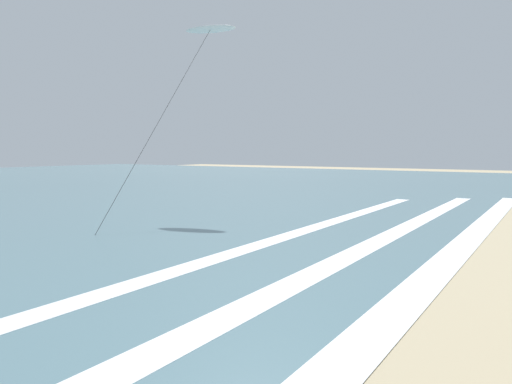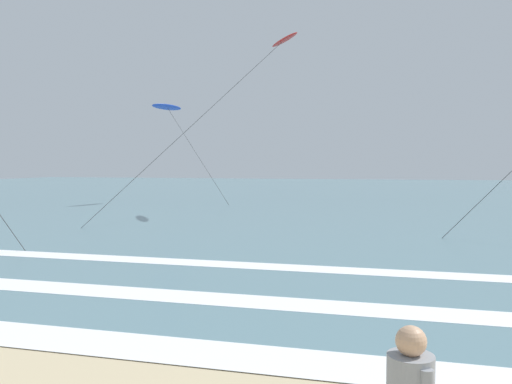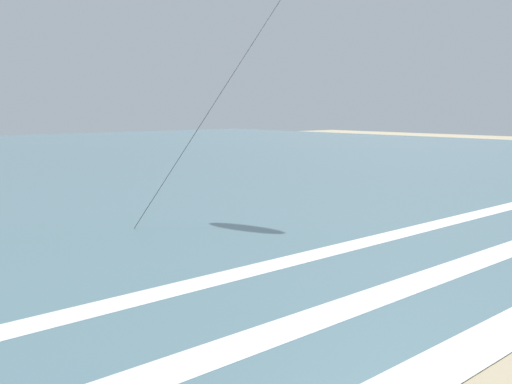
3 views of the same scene
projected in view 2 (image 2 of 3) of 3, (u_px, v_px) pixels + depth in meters
name	position (u px, v px, depth m)	size (l,w,h in m)	color
ocean_surface	(381.00, 192.00, 50.01)	(140.00, 90.00, 0.01)	slate
wave_foam_shoreline	(307.00, 363.00, 6.96)	(57.50, 1.02, 0.01)	white
wave_foam_mid_break	(287.00, 304.00, 9.92)	(55.26, 0.95, 0.01)	white
wave_foam_outer_break	(371.00, 272.00, 12.88)	(46.14, 0.87, 0.01)	white
kite_blue_high_left	(167.00, 107.00, 35.47)	(5.21, 3.29, 6.85)	blue
kite_red_high_right	(283.00, 41.00, 27.37)	(8.22, 9.78, 9.52)	red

